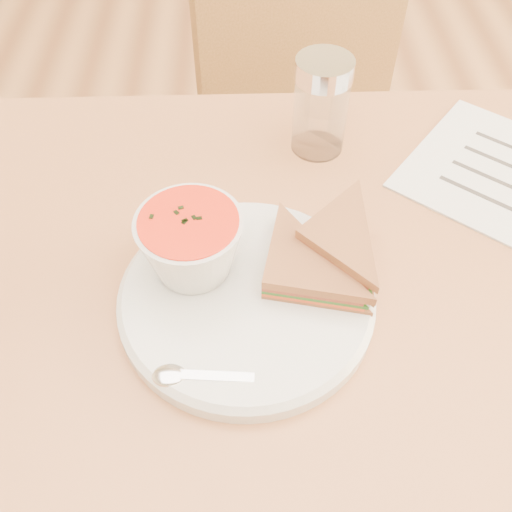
{
  "coord_description": "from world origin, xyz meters",
  "views": [
    {
      "loc": [
        -0.13,
        -0.33,
        1.22
      ],
      "look_at": [
        -0.12,
        0.02,
        0.8
      ],
      "focal_mm": 40.0,
      "sensor_mm": 36.0,
      "label": 1
    }
  ],
  "objects_px": {
    "chair_far": "(340,187)",
    "soup_bowl": "(192,247)",
    "plate": "(246,299)",
    "condiment_shaker": "(321,106)",
    "dining_table": "(333,440)"
  },
  "relations": [
    {
      "from": "chair_far",
      "to": "plate",
      "type": "relative_size",
      "value": 3.68
    },
    {
      "from": "chair_far",
      "to": "soup_bowl",
      "type": "relative_size",
      "value": 9.0
    },
    {
      "from": "dining_table",
      "to": "soup_bowl",
      "type": "relative_size",
      "value": 9.73
    },
    {
      "from": "plate",
      "to": "soup_bowl",
      "type": "xyz_separation_m",
      "value": [
        -0.05,
        0.03,
        0.04
      ]
    },
    {
      "from": "chair_far",
      "to": "plate",
      "type": "distance_m",
      "value": 0.58
    },
    {
      "from": "chair_far",
      "to": "soup_bowl",
      "type": "xyz_separation_m",
      "value": [
        -0.24,
        -0.43,
        0.34
      ]
    },
    {
      "from": "condiment_shaker",
      "to": "soup_bowl",
      "type": "bearing_deg",
      "value": -125.04
    },
    {
      "from": "chair_far",
      "to": "plate",
      "type": "xyz_separation_m",
      "value": [
        -0.18,
        -0.46,
        0.3
      ]
    },
    {
      "from": "dining_table",
      "to": "chair_far",
      "type": "relative_size",
      "value": 1.08
    },
    {
      "from": "chair_far",
      "to": "dining_table",
      "type": "bearing_deg",
      "value": 60.92
    },
    {
      "from": "dining_table",
      "to": "plate",
      "type": "height_order",
      "value": "plate"
    },
    {
      "from": "plate",
      "to": "soup_bowl",
      "type": "height_order",
      "value": "soup_bowl"
    },
    {
      "from": "plate",
      "to": "condiment_shaker",
      "type": "xyz_separation_m",
      "value": [
        0.09,
        0.24,
        0.05
      ]
    },
    {
      "from": "dining_table",
      "to": "plate",
      "type": "bearing_deg",
      "value": -178.19
    },
    {
      "from": "chair_far",
      "to": "soup_bowl",
      "type": "bearing_deg",
      "value": 39.32
    }
  ]
}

